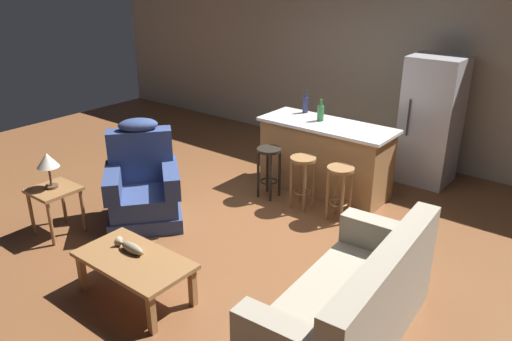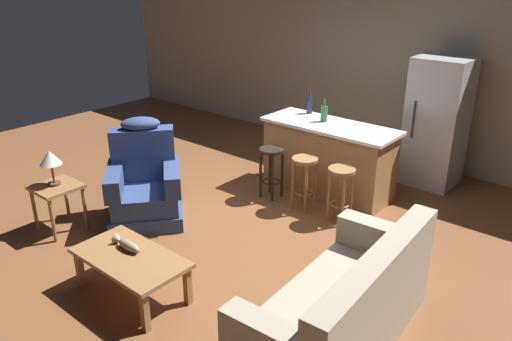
{
  "view_description": "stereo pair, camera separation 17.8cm",
  "coord_description": "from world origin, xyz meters",
  "px_view_note": "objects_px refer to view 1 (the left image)",
  "views": [
    {
      "loc": [
        3.13,
        -4.12,
        2.87
      ],
      "look_at": [
        -0.03,
        -0.1,
        0.75
      ],
      "focal_mm": 35.0,
      "sensor_mm": 36.0,
      "label": 1
    },
    {
      "loc": [
        3.26,
        -4.0,
        2.87
      ],
      "look_at": [
        -0.03,
        -0.1,
        0.75
      ],
      "focal_mm": 35.0,
      "sensor_mm": 36.0,
      "label": 2
    }
  ],
  "objects_px": {
    "bar_stool_middle": "(303,173)",
    "bar_stool_right": "(340,184)",
    "couch": "(351,307)",
    "end_table": "(55,196)",
    "fish_figurine": "(130,247)",
    "kitchen_island": "(325,157)",
    "table_lamp": "(48,162)",
    "bar_stool_left": "(269,163)",
    "bottle_tall_green": "(305,104)",
    "coffee_table": "(134,264)",
    "bottle_short_amber": "(321,113)",
    "recliner_near_lamp": "(143,186)",
    "refrigerator": "(431,121)"
  },
  "relations": [
    {
      "from": "kitchen_island",
      "to": "bar_stool_middle",
      "type": "height_order",
      "value": "kitchen_island"
    },
    {
      "from": "couch",
      "to": "end_table",
      "type": "relative_size",
      "value": 3.48
    },
    {
      "from": "coffee_table",
      "to": "refrigerator",
      "type": "xyz_separation_m",
      "value": [
        1.06,
        4.33,
        0.52
      ]
    },
    {
      "from": "kitchen_island",
      "to": "fish_figurine",
      "type": "bearing_deg",
      "value": -94.44
    },
    {
      "from": "bar_stool_left",
      "to": "fish_figurine",
      "type": "bearing_deg",
      "value": -84.66
    },
    {
      "from": "table_lamp",
      "to": "refrigerator",
      "type": "height_order",
      "value": "refrigerator"
    },
    {
      "from": "bar_stool_right",
      "to": "bottle_short_amber",
      "type": "xyz_separation_m",
      "value": [
        -0.71,
        0.68,
        0.59
      ]
    },
    {
      "from": "coffee_table",
      "to": "table_lamp",
      "type": "bearing_deg",
      "value": 172.1
    },
    {
      "from": "couch",
      "to": "bottle_short_amber",
      "type": "distance_m",
      "value": 3.18
    },
    {
      "from": "kitchen_island",
      "to": "bottle_short_amber",
      "type": "relative_size",
      "value": 6.21
    },
    {
      "from": "couch",
      "to": "end_table",
      "type": "distance_m",
      "value": 3.52
    },
    {
      "from": "coffee_table",
      "to": "bar_stool_right",
      "type": "bearing_deg",
      "value": 74.47
    },
    {
      "from": "coffee_table",
      "to": "fish_figurine",
      "type": "bearing_deg",
      "value": 154.18
    },
    {
      "from": "end_table",
      "to": "table_lamp",
      "type": "height_order",
      "value": "table_lamp"
    },
    {
      "from": "couch",
      "to": "bar_stool_left",
      "type": "distance_m",
      "value": 2.83
    },
    {
      "from": "table_lamp",
      "to": "bottle_short_amber",
      "type": "height_order",
      "value": "bottle_short_amber"
    },
    {
      "from": "bar_stool_right",
      "to": "bottle_tall_green",
      "type": "bearing_deg",
      "value": 140.68
    },
    {
      "from": "coffee_table",
      "to": "fish_figurine",
      "type": "distance_m",
      "value": 0.17
    },
    {
      "from": "table_lamp",
      "to": "bar_stool_right",
      "type": "height_order",
      "value": "table_lamp"
    },
    {
      "from": "kitchen_island",
      "to": "bottle_tall_green",
      "type": "xyz_separation_m",
      "value": [
        -0.51,
        0.26,
        0.59
      ]
    },
    {
      "from": "bottle_short_amber",
      "to": "bottle_tall_green",
      "type": "bearing_deg",
      "value": 151.08
    },
    {
      "from": "bar_stool_middle",
      "to": "bottle_tall_green",
      "type": "xyz_separation_m",
      "value": [
        -0.56,
        0.89,
        0.6
      ]
    },
    {
      "from": "recliner_near_lamp",
      "to": "kitchen_island",
      "type": "xyz_separation_m",
      "value": [
        1.27,
        2.05,
        0.06
      ]
    },
    {
      "from": "coffee_table",
      "to": "bottle_tall_green",
      "type": "height_order",
      "value": "bottle_tall_green"
    },
    {
      "from": "refrigerator",
      "to": "bar_stool_middle",
      "type": "bearing_deg",
      "value": -115.88
    },
    {
      "from": "recliner_near_lamp",
      "to": "kitchen_island",
      "type": "distance_m",
      "value": 2.41
    },
    {
      "from": "bar_stool_middle",
      "to": "bar_stool_right",
      "type": "height_order",
      "value": "same"
    },
    {
      "from": "kitchen_island",
      "to": "bar_stool_left",
      "type": "relative_size",
      "value": 2.65
    },
    {
      "from": "end_table",
      "to": "bar_stool_right",
      "type": "xyz_separation_m",
      "value": [
        2.35,
        2.27,
        0.01
      ]
    },
    {
      "from": "end_table",
      "to": "bottle_short_amber",
      "type": "height_order",
      "value": "bottle_short_amber"
    },
    {
      "from": "fish_figurine",
      "to": "kitchen_island",
      "type": "height_order",
      "value": "kitchen_island"
    },
    {
      "from": "bar_stool_right",
      "to": "table_lamp",
      "type": "bearing_deg",
      "value": -136.42
    },
    {
      "from": "bar_stool_middle",
      "to": "bar_stool_right",
      "type": "distance_m",
      "value": 0.52
    },
    {
      "from": "couch",
      "to": "bottle_tall_green",
      "type": "xyz_separation_m",
      "value": [
        -2.22,
        2.7,
        0.73
      ]
    },
    {
      "from": "recliner_near_lamp",
      "to": "refrigerator",
      "type": "height_order",
      "value": "refrigerator"
    },
    {
      "from": "table_lamp",
      "to": "fish_figurine",
      "type": "bearing_deg",
      "value": -6.38
    },
    {
      "from": "coffee_table",
      "to": "bar_stool_right",
      "type": "relative_size",
      "value": 1.62
    },
    {
      "from": "table_lamp",
      "to": "refrigerator",
      "type": "distance_m",
      "value": 4.93
    },
    {
      "from": "bar_stool_left",
      "to": "refrigerator",
      "type": "bearing_deg",
      "value": 52.39
    },
    {
      "from": "bar_stool_left",
      "to": "kitchen_island",
      "type": "bearing_deg",
      "value": 53.5
    },
    {
      "from": "fish_figurine",
      "to": "bottle_short_amber",
      "type": "bearing_deg",
      "value": 88.09
    },
    {
      "from": "bottle_tall_green",
      "to": "refrigerator",
      "type": "bearing_deg",
      "value": 33.05
    },
    {
      "from": "fish_figurine",
      "to": "recliner_near_lamp",
      "type": "bearing_deg",
      "value": 135.47
    },
    {
      "from": "couch",
      "to": "coffee_table",
      "type": "bearing_deg",
      "value": 17.28
    },
    {
      "from": "kitchen_island",
      "to": "bottle_tall_green",
      "type": "height_order",
      "value": "bottle_tall_green"
    },
    {
      "from": "coffee_table",
      "to": "fish_figurine",
      "type": "relative_size",
      "value": 3.24
    },
    {
      "from": "bottle_short_amber",
      "to": "kitchen_island",
      "type": "bearing_deg",
      "value": -21.28
    },
    {
      "from": "end_table",
      "to": "kitchen_island",
      "type": "bearing_deg",
      "value": 58.54
    },
    {
      "from": "fish_figurine",
      "to": "bar_stool_middle",
      "type": "bearing_deg",
      "value": 83.12
    },
    {
      "from": "bar_stool_right",
      "to": "bottle_tall_green",
      "type": "distance_m",
      "value": 1.52
    }
  ]
}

